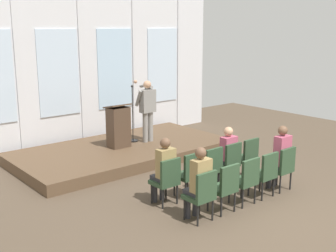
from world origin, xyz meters
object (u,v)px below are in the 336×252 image
chair_r0_c2 (210,166)px  chair_r1_c4 (283,166)px  speaker (147,106)px  chair_r1_c2 (246,178)px  chair_r1_c3 (265,172)px  chair_r0_c0 (167,179)px  chair_r1_c0 (202,193)px  mic_stand (133,129)px  chair_r0_c1 (189,172)px  lectern (118,126)px  audience_r0_c0 (164,167)px  audience_r1_c0 (199,180)px  audience_r1_c4 (280,155)px  chair_r1_c1 (225,185)px  chair_r0_c3 (229,161)px  audience_r0_c3 (227,152)px  chair_r0_c4 (247,156)px

chair_r0_c2 → chair_r1_c4: same height
speaker → chair_r1_c2: 4.28m
chair_r0_c2 → chair_r1_c3: (0.58, -0.96, 0.00)m
chair_r1_c3 → speaker: bearing=87.2°
chair_r0_c0 → chair_r1_c3: same height
chair_r1_c0 → chair_r1_c3: same height
mic_stand → chair_r0_c1: 3.62m
mic_stand → lectern: mic_stand is taller
chair_r1_c0 → chair_r0_c0: bearing=90.0°
lectern → audience_r0_c0: size_ratio=0.87×
lectern → audience_r1_c0: size_ratio=0.86×
chair_r0_c2 → audience_r1_c4: audience_r1_c4 is taller
chair_r0_c2 → chair_r1_c2: bearing=-90.0°
mic_stand → chair_r1_c1: (-1.08, -4.41, -0.08)m
speaker → mic_stand: size_ratio=1.08×
lectern → chair_r0_c0: (-1.04, -3.23, -0.30)m
mic_stand → lectern: 0.69m
chair_r0_c3 → audience_r0_c3: size_ratio=0.74×
speaker → audience_r0_c0: speaker is taller
chair_r0_c0 → chair_r0_c3: bearing=0.0°
mic_stand → chair_r1_c3: size_ratio=1.65×
lectern → chair_r0_c4: (1.29, -3.23, -0.30)m
chair_r0_c4 → audience_r1_c0: 2.50m
chair_r0_c2 → chair_r1_c1: bearing=-121.4°
chair_r1_c3 → chair_r1_c4: size_ratio=1.00×
chair_r1_c4 → audience_r1_c4: 0.24m
lectern → audience_r1_c0: lectern is taller
chair_r0_c3 → audience_r0_c3: audience_r0_c3 is taller
chair_r1_c0 → speaker: bearing=64.7°
chair_r1_c0 → audience_r1_c4: 2.34m
chair_r1_c0 → chair_r1_c3: size_ratio=1.00×
chair_r0_c0 → chair_r1_c1: (0.58, -0.96, 0.00)m
chair_r0_c4 → audience_r1_c4: size_ratio=0.68×
audience_r0_c3 → audience_r1_c4: size_ratio=0.92×
chair_r1_c0 → chair_r0_c3: bearing=28.6°
chair_r0_c3 → audience_r0_c0: bearing=177.3°
lectern → audience_r1_c0: (-1.04, -4.10, -0.08)m
speaker → chair_r0_c4: 3.29m
chair_r0_c3 → chair_r1_c2: 1.12m
chair_r0_c3 → speaker: bearing=86.3°
chair_r1_c2 → chair_r0_c0: bearing=140.7°
chair_r1_c1 → audience_r1_c4: bearing=2.6°
audience_r1_c0 → audience_r1_c4: audience_r1_c4 is taller
chair_r1_c3 → mic_stand: bearing=91.2°
chair_r0_c4 → audience_r0_c3: bearing=171.8°
chair_r0_c3 → chair_r0_c4: bearing=0.0°
chair_r0_c2 → chair_r1_c4: size_ratio=1.00×
chair_r0_c4 → audience_r1_c4: audience_r1_c4 is taller
mic_stand → audience_r0_c3: size_ratio=1.22×
audience_r1_c4 → chair_r1_c2: bearing=-176.2°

